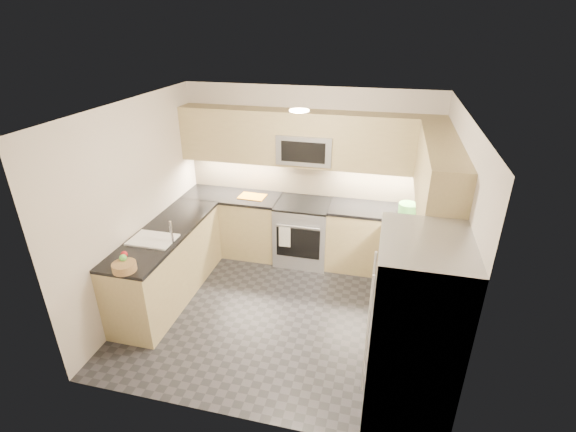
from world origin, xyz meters
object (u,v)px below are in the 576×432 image
(refrigerator, at_px, (413,334))
(utensil_bowl, at_px, (408,208))
(microwave, at_px, (306,148))
(gas_range, at_px, (303,232))
(cutting_board, at_px, (252,197))
(fruit_basket, at_px, (124,267))

(refrigerator, distance_m, utensil_bowl, 2.40)
(microwave, bearing_deg, gas_range, -90.00)
(utensil_bowl, xyz_separation_m, cutting_board, (-2.21, 0.05, -0.06))
(gas_range, height_order, microwave, microwave)
(gas_range, distance_m, cutting_board, 0.91)
(gas_range, relative_size, utensil_bowl, 3.68)
(gas_range, xyz_separation_m, refrigerator, (1.45, -2.43, 0.45))
(refrigerator, xyz_separation_m, utensil_bowl, (-0.01, 2.39, 0.11))
(gas_range, distance_m, refrigerator, 2.86)
(gas_range, relative_size, refrigerator, 0.51)
(microwave, xyz_separation_m, cutting_board, (-0.77, -0.11, -0.75))
(utensil_bowl, xyz_separation_m, fruit_basket, (-2.88, -2.15, -0.03))
(gas_range, relative_size, cutting_board, 2.40)
(gas_range, xyz_separation_m, microwave, (0.00, 0.12, 1.24))
(refrigerator, bearing_deg, utensil_bowl, 90.33)
(cutting_board, bearing_deg, utensil_bowl, -1.28)
(microwave, bearing_deg, refrigerator, -60.38)
(refrigerator, relative_size, cutting_board, 4.74)
(cutting_board, height_order, fruit_basket, fruit_basket)
(cutting_board, bearing_deg, gas_range, -1.26)
(refrigerator, distance_m, fruit_basket, 2.90)
(microwave, height_order, refrigerator, microwave)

